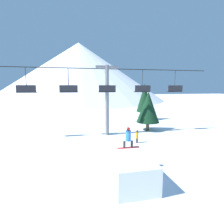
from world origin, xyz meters
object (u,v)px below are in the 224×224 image
snowboarder (128,138)px  distant_skier (137,136)px  snow_ramp (130,169)px  pine_tree_near (148,107)px

snowboarder → distant_skier: (2.50, 5.16, -1.49)m
snow_ramp → distant_skier: (2.80, 6.47, -0.09)m
snow_ramp → distant_skier: 7.06m
snow_ramp → distant_skier: bearing=66.6°
snow_ramp → pine_tree_near: (5.76, 10.84, 2.10)m
distant_skier → snow_ramp: bearing=-113.4°
snow_ramp → snowboarder: snowboarder is taller
snow_ramp → snowboarder: bearing=76.9°
pine_tree_near → distant_skier: 5.71m
pine_tree_near → distant_skier: (-2.96, -4.36, -2.19)m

